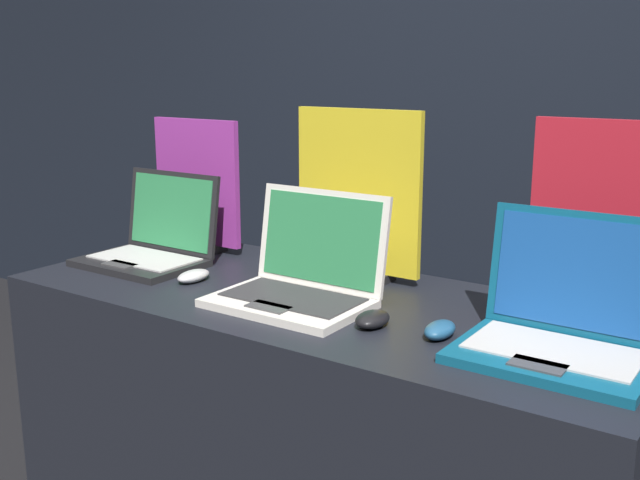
{
  "coord_description": "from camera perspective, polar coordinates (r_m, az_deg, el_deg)",
  "views": [
    {
      "loc": [
        1.03,
        -1.18,
        1.47
      ],
      "look_at": [
        -0.0,
        0.34,
        1.04
      ],
      "focal_mm": 42.0,
      "sensor_mm": 36.0,
      "label": 1
    }
  ],
  "objects": [
    {
      "name": "mouse_front",
      "position": [
        2.08,
        -9.62,
        -2.71
      ],
      "size": [
        0.06,
        0.11,
        0.03
      ],
      "color": "#B2B2B7",
      "rests_on": "display_counter"
    },
    {
      "name": "wall_back",
      "position": [
        3.13,
        15.37,
        11.44
      ],
      "size": [
        8.0,
        0.05,
        2.8
      ],
      "color": "black",
      "rests_on": "ground_plane"
    },
    {
      "name": "promo_stand_front",
      "position": [
        2.41,
        -9.34,
        3.9
      ],
      "size": [
        0.34,
        0.07,
        0.42
      ],
      "color": "black",
      "rests_on": "display_counter"
    },
    {
      "name": "display_counter",
      "position": [
        2.1,
        0.05,
        -16.01
      ],
      "size": [
        1.68,
        0.68,
        0.89
      ],
      "color": "black",
      "rests_on": "ground_plane"
    },
    {
      "name": "promo_stand_back",
      "position": [
        1.8,
        20.45,
        0.86
      ],
      "size": [
        0.31,
        0.07,
        0.47
      ],
      "color": "black",
      "rests_on": "display_counter"
    },
    {
      "name": "mouse_middle",
      "position": [
        1.71,
        4.01,
        -6.03
      ],
      "size": [
        0.07,
        0.1,
        0.04
      ],
      "color": "black",
      "rests_on": "display_counter"
    },
    {
      "name": "mouse_back",
      "position": [
        1.66,
        9.12,
        -6.77
      ],
      "size": [
        0.06,
        0.1,
        0.04
      ],
      "color": "navy",
      "rests_on": "display_counter"
    },
    {
      "name": "laptop_back",
      "position": [
        1.61,
        17.92,
        -6.07
      ],
      "size": [
        0.38,
        0.31,
        0.28
      ],
      "color": "#0F5170",
      "rests_on": "display_counter"
    },
    {
      "name": "promo_stand_middle",
      "position": [
        2.05,
        2.9,
        3.16
      ],
      "size": [
        0.38,
        0.07,
        0.47
      ],
      "color": "black",
      "rests_on": "display_counter"
    },
    {
      "name": "laptop_front",
      "position": [
        2.3,
        -12.64,
        -0.17
      ],
      "size": [
        0.36,
        0.29,
        0.26
      ],
      "color": "black",
      "rests_on": "display_counter"
    },
    {
      "name": "laptop_middle",
      "position": [
        1.87,
        -1.42,
        -2.85
      ],
      "size": [
        0.38,
        0.3,
        0.27
      ],
      "color": "silver",
      "rests_on": "display_counter"
    }
  ]
}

